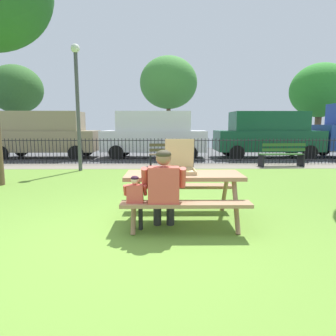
# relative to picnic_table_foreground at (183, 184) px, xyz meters

# --- Properties ---
(ground) EXTENTS (28.00, 11.64, 0.02)m
(ground) POSITION_rel_picnic_table_foreground_xyz_m (-0.80, 1.11, -0.61)
(ground) COLOR olive
(cobblestone_walkway) EXTENTS (28.00, 1.40, 0.01)m
(cobblestone_walkway) POSITION_rel_picnic_table_foreground_xyz_m (-0.80, 6.23, -0.60)
(cobblestone_walkway) COLOR gray
(street_asphalt) EXTENTS (28.00, 7.84, 0.01)m
(street_asphalt) POSITION_rel_picnic_table_foreground_xyz_m (-0.80, 10.85, -0.60)
(street_asphalt) COLOR #515154
(picnic_table_foreground) EXTENTS (1.81, 1.49, 0.79)m
(picnic_table_foreground) POSITION_rel_picnic_table_foreground_xyz_m (0.00, 0.00, 0.00)
(picnic_table_foreground) COLOR #A07654
(picnic_table_foreground) RESTS_ON ground
(pizza_box_open) EXTENTS (0.47, 0.52, 0.53)m
(pizza_box_open) POSITION_rel_picnic_table_foreground_xyz_m (-0.05, 0.09, 0.27)
(pizza_box_open) COLOR tan
(pizza_box_open) RESTS_ON picnic_table_foreground
(pizza_slice_on_table) EXTENTS (0.27, 0.27, 0.02)m
(pizza_slice_on_table) POSITION_rel_picnic_table_foreground_xyz_m (-0.44, -0.11, 0.18)
(pizza_slice_on_table) COLOR #EBDB73
(pizza_slice_on_table) RESTS_ON picnic_table_foreground
(adult_at_table) EXTENTS (0.61, 0.59, 1.19)m
(adult_at_table) POSITION_rel_picnic_table_foreground_xyz_m (-0.31, -0.50, 0.06)
(adult_at_table) COLOR #2D2D2D
(adult_at_table) RESTS_ON ground
(child_at_table) EXTENTS (0.32, 0.31, 0.84)m
(child_at_table) POSITION_rel_picnic_table_foreground_xyz_m (-0.70, -0.53, -0.09)
(child_at_table) COLOR #242424
(child_at_table) RESTS_ON ground
(iron_fence_streetside) EXTENTS (21.19, 0.03, 0.98)m
(iron_fence_streetside) POSITION_rel_picnic_table_foreground_xyz_m (-0.80, 6.93, -0.10)
(iron_fence_streetside) COLOR black
(iron_fence_streetside) RESTS_ON ground
(park_bench_center) EXTENTS (1.63, 0.61, 0.85)m
(park_bench_center) POSITION_rel_picnic_table_foreground_xyz_m (-0.02, 6.09, -0.18)
(park_bench_center) COLOR brown
(park_bench_center) RESTS_ON ground
(park_bench_right) EXTENTS (1.63, 0.58, 0.85)m
(park_bench_right) POSITION_rel_picnic_table_foreground_xyz_m (4.00, 6.09, -0.18)
(park_bench_right) COLOR #2F5B26
(park_bench_right) RESTS_ON ground
(lamp_post_walkway) EXTENTS (0.28, 0.28, 4.03)m
(lamp_post_walkway) POSITION_rel_picnic_table_foreground_xyz_m (-3.08, 5.22, 1.86)
(lamp_post_walkway) COLOR #4C4C51
(lamp_post_walkway) RESTS_ON ground
(parked_car_left) EXTENTS (4.62, 2.00, 2.08)m
(parked_car_left) POSITION_rel_picnic_table_foreground_xyz_m (-5.58, 8.83, 0.50)
(parked_car_left) COLOR #978464
(parked_car_left) RESTS_ON ground
(parked_car_center) EXTENTS (4.69, 2.15, 2.08)m
(parked_car_center) POSITION_rel_picnic_table_foreground_xyz_m (-0.71, 8.83, 0.50)
(parked_car_center) COLOR silver
(parked_car_center) RESTS_ON ground
(parked_car_right) EXTENTS (4.61, 1.96, 2.08)m
(parked_car_right) POSITION_rel_picnic_table_foreground_xyz_m (4.38, 8.83, 0.50)
(parked_car_right) COLOR #154F32
(parked_car_right) RESTS_ON ground
(far_tree_left) EXTENTS (3.42, 3.42, 5.33)m
(far_tree_left) POSITION_rel_picnic_table_foreground_xyz_m (-9.95, 15.45, 3.17)
(far_tree_left) COLOR brown
(far_tree_left) RESTS_ON ground
(far_tree_midleft) EXTENTS (3.75, 3.75, 5.90)m
(far_tree_midleft) POSITION_rel_picnic_table_foreground_xyz_m (0.03, 15.45, 3.60)
(far_tree_midleft) COLOR brown
(far_tree_midleft) RESTS_ON ground
(far_tree_center) EXTENTS (3.91, 3.91, 5.51)m
(far_tree_center) POSITION_rel_picnic_table_foreground_xyz_m (10.12, 15.45, 3.13)
(far_tree_center) COLOR brown
(far_tree_center) RESTS_ON ground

